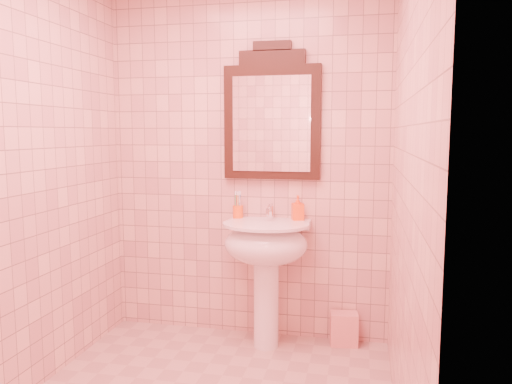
% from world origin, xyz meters
% --- Properties ---
extents(back_wall, '(2.00, 0.02, 2.50)m').
position_xyz_m(back_wall, '(0.00, 1.10, 1.25)').
color(back_wall, beige).
rests_on(back_wall, floor).
extents(pedestal_sink, '(0.58, 0.58, 0.86)m').
position_xyz_m(pedestal_sink, '(0.18, 0.87, 0.66)').
color(pedestal_sink, white).
rests_on(pedestal_sink, floor).
extents(faucet, '(0.04, 0.16, 0.11)m').
position_xyz_m(faucet, '(0.18, 1.01, 0.92)').
color(faucet, white).
rests_on(faucet, pedestal_sink).
extents(mirror, '(0.67, 0.06, 0.94)m').
position_xyz_m(mirror, '(0.18, 1.07, 1.57)').
color(mirror, black).
rests_on(mirror, back_wall).
extents(toothbrush_cup, '(0.07, 0.07, 0.17)m').
position_xyz_m(toothbrush_cup, '(-0.05, 1.02, 0.91)').
color(toothbrush_cup, '#FF5B15').
rests_on(toothbrush_cup, pedestal_sink).
extents(soap_dispenser, '(0.10, 0.10, 0.17)m').
position_xyz_m(soap_dispenser, '(0.37, 1.03, 0.95)').
color(soap_dispenser, '#FA5415').
rests_on(soap_dispenser, pedestal_sink).
extents(towel, '(0.20, 0.14, 0.23)m').
position_xyz_m(towel, '(0.70, 1.02, 0.11)').
color(towel, '#F1A68E').
rests_on(towel, floor).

